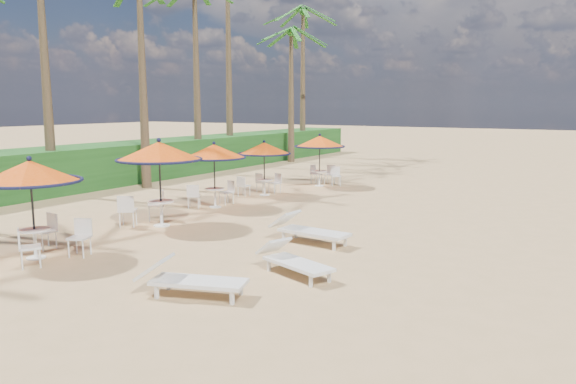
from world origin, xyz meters
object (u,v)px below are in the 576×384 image
Objects in this scene: station_1 at (157,159)px; station_0 at (34,184)px; lounger_near at (188,278)px; lounger_mid at (292,259)px; station_4 at (321,148)px; lounger_far at (307,229)px; station_2 at (214,157)px; station_3 at (264,155)px.

station_0 is at bearing -88.61° from station_1.
lounger_near is 1.06× the size of lounger_mid.
station_4 is at bearing 89.60° from lounger_near.
station_0 is at bearing -130.85° from lounger_far.
lounger_far is at bearing 132.98° from lounger_mid.
station_1 reaches higher than station_2.
station_4 is at bearing 89.45° from station_0.
station_2 reaches higher than lounger_mid.
station_1 is at bearing -91.35° from station_4.
lounger_far reaches higher than lounger_mid.
station_4 is at bearing 88.65° from station_1.
station_4 is 1.13× the size of lounger_mid.
lounger_mid is at bearing 47.45° from lounger_near.
lounger_near is (4.69, -14.29, -1.36)m from station_4.
station_0 is 7.46m from station_2.
lounger_far is (-0.11, 4.82, 0.02)m from lounger_near.
station_2 is 1.05× the size of station_3.
lounger_far is (-1.09, 2.60, 0.04)m from lounger_mid.
station_2 is at bearing 156.86° from lounger_far.
station_3 is at bearing 94.55° from station_1.
station_0 is 4.15m from station_1.
station_1 is 6.50m from lounger_mid.
station_2 is 1.00× the size of station_4.
lounger_mid is at bearing -62.40° from lounger_far.
station_0 is at bearing -86.68° from station_3.
station_1 is 1.27× the size of lounger_mid.
station_3 reaches higher than lounger_far.
station_1 is at bearing -81.14° from station_2.
station_4 reaches higher than station_3.
lounger_near is (5.44, -10.81, -1.27)m from station_3.
station_1 is at bearing 119.99° from lounger_near.
station_2 is 6.69m from station_4.
station_1 is 1.13× the size of station_4.
lounger_mid is at bearing -53.21° from station_3.
lounger_mid is (6.42, -8.59, -1.29)m from station_3.
station_2 is 6.20m from lounger_far.
station_4 reaches higher than lounger_mid.
station_0 is 0.92× the size of station_1.
lounger_near is at bearing -41.43° from station_1.
station_4 is 1.04× the size of lounger_far.
lounger_mid is (0.98, 2.21, -0.02)m from lounger_near.
station_0 is at bearing -90.55° from station_4.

